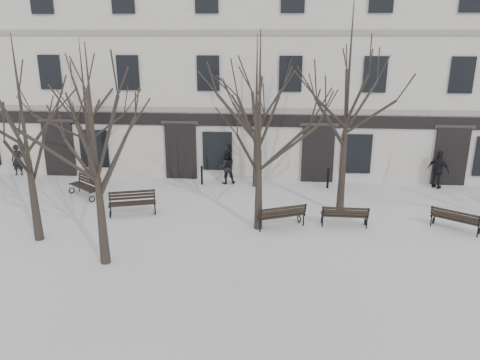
# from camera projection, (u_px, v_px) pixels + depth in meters

# --- Properties ---
(ground) EXTENTS (100.00, 100.00, 0.00)m
(ground) POSITION_uv_depth(u_px,v_px,m) (234.00, 246.00, 16.73)
(ground) COLOR white
(ground) RESTS_ON ground
(building) EXTENTS (40.40, 10.20, 11.40)m
(building) POSITION_uv_depth(u_px,v_px,m) (254.00, 64.00, 27.38)
(building) COLOR silver
(building) RESTS_ON ground
(tree_0) EXTENTS (5.11, 5.11, 7.29)m
(tree_0) POSITION_uv_depth(u_px,v_px,m) (22.00, 117.00, 15.92)
(tree_0) COLOR black
(tree_0) RESTS_ON ground
(tree_1) EXTENTS (4.95, 4.95, 7.07)m
(tree_1) POSITION_uv_depth(u_px,v_px,m) (93.00, 132.00, 14.22)
(tree_1) COLOR black
(tree_1) RESTS_ON ground
(tree_2) EXTENTS (5.20, 5.20, 7.42)m
(tree_2) POSITION_uv_depth(u_px,v_px,m) (260.00, 110.00, 16.88)
(tree_2) COLOR black
(tree_2) RESTS_ON ground
(tree_4) EXTENTS (4.95, 4.95, 7.08)m
(tree_4) POSITION_uv_depth(u_px,v_px,m) (84.00, 95.00, 22.55)
(tree_4) COLOR black
(tree_4) RESTS_ON ground
(tree_5) EXTENTS (5.08, 5.08, 7.25)m
(tree_5) POSITION_uv_depth(u_px,v_px,m) (257.00, 94.00, 21.92)
(tree_5) COLOR black
(tree_5) RESTS_ON ground
(tree_6) EXTENTS (5.96, 5.96, 8.51)m
(tree_6) POSITION_uv_depth(u_px,v_px,m) (348.00, 86.00, 18.13)
(tree_6) COLOR black
(tree_6) RESTS_ON ground
(bench_0) EXTENTS (2.02, 1.20, 0.97)m
(bench_0) POSITION_uv_depth(u_px,v_px,m) (132.00, 202.00, 19.56)
(bench_0) COLOR black
(bench_0) RESTS_ON ground
(bench_1) EXTENTS (2.03, 1.39, 0.97)m
(bench_1) POSITION_uv_depth(u_px,v_px,m) (281.00, 215.00, 18.17)
(bench_1) COLOR black
(bench_1) RESTS_ON ground
(bench_2) EXTENTS (1.82, 1.49, 0.90)m
(bench_2) POSITION_uv_depth(u_px,v_px,m) (456.00, 219.00, 17.90)
(bench_2) COLOR black
(bench_2) RESTS_ON ground
(bench_3) EXTENTS (1.89, 1.68, 0.95)m
(bench_3) POSITION_uv_depth(u_px,v_px,m) (86.00, 186.00, 21.66)
(bench_3) COLOR black
(bench_3) RESTS_ON ground
(bench_4) EXTENTS (1.82, 0.70, 0.91)m
(bench_4) POSITION_uv_depth(u_px,v_px,m) (345.00, 215.00, 18.27)
(bench_4) COLOR black
(bench_4) RESTS_ON ground
(bollard_a) EXTENTS (0.12, 0.12, 0.96)m
(bollard_a) POSITION_uv_depth(u_px,v_px,m) (202.00, 175.00, 23.38)
(bollard_a) COLOR black
(bollard_a) RESTS_ON ground
(bollard_b) EXTENTS (0.13, 0.13, 1.01)m
(bollard_b) POSITION_uv_depth(u_px,v_px,m) (328.00, 178.00, 22.80)
(bollard_b) COLOR black
(bollard_b) RESTS_ON ground
(pedestrian_a) EXTENTS (0.65, 0.47, 1.66)m
(pedestrian_a) POSITION_uv_depth(u_px,v_px,m) (20.00, 175.00, 25.09)
(pedestrian_a) COLOR black
(pedestrian_a) RESTS_ON ground
(pedestrian_b) EXTENTS (0.98, 0.85, 1.74)m
(pedestrian_b) POSITION_uv_depth(u_px,v_px,m) (227.00, 183.00, 23.72)
(pedestrian_b) COLOR black
(pedestrian_b) RESTS_ON ground
(pedestrian_c) EXTENTS (1.10, 1.08, 1.86)m
(pedestrian_c) POSITION_uv_depth(u_px,v_px,m) (436.00, 188.00, 22.99)
(pedestrian_c) COLOR black
(pedestrian_c) RESTS_ON ground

